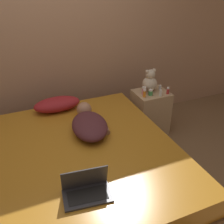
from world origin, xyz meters
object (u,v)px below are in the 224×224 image
Objects in this scene: bottle_green at (151,92)px; bottle_pink at (144,91)px; bottle_white at (161,93)px; pillow at (57,104)px; person_lying at (89,123)px; laptop at (86,189)px; bottle_clear at (160,87)px; bottle_red at (168,91)px; bottle_orange at (144,93)px; teddy_bear at (150,81)px.

bottle_pink is at bearing 137.54° from bottle_green.
bottle_white is at bearing -37.73° from bottle_pink.
pillow is 0.75× the size of person_lying.
bottle_white is at bearing -34.44° from bottle_green.
laptop is 1.68m from bottle_pink.
bottle_green is at bearing -153.95° from bottle_clear.
laptop is 4.55× the size of bottle_white.
bottle_orange is at bearing 173.76° from bottle_red.
laptop is 1.81m from teddy_bear.
bottle_white is (1.02, 0.28, 0.03)m from person_lying.
bottle_orange is (-0.20, 0.05, 0.01)m from bottle_white.
bottle_pink is 1.57× the size of bottle_clear.
pillow is 1.42× the size of laptop.
bottle_white is 0.93× the size of bottle_red.
laptop is 1.60m from bottle_orange.
bottle_orange is (-0.10, -0.02, 0.01)m from bottle_green.
pillow is at bearing 167.69° from bottle_white.
person_lying is 0.98m from bottle_green.
teddy_bear is 2.94× the size of bottle_pink.
pillow is 1.19m from teddy_bear.
teddy_bear reaches higher than bottle_green.
bottle_red is at bearing 44.92° from laptop.
teddy_bear is 3.50× the size of bottle_white.
bottle_orange is at bearing -114.65° from bottle_pink.
person_lying is at bearing -158.35° from bottle_clear.
bottle_red is at bearing -21.00° from bottle_pink.
bottle_orange is at bearing -159.05° from bottle_clear.
bottle_clear is 0.61× the size of bottle_orange.
bottle_pink is at bearing 65.35° from bottle_orange.
bottle_red reaches higher than pillow.
laptop reaches higher than bottle_red.
teddy_bear is at bearing 42.94° from bottle_orange.
bottle_green is 0.22m from bottle_clear.
bottle_clear is at bearing 26.05° from bottle_green.
teddy_bear is 0.17m from bottle_clear.
bottle_orange is (-0.15, -0.14, -0.08)m from teddy_bear.
bottle_white reaches higher than bottle_green.
bottle_white is 0.20m from bottle_orange.
teddy_bear is at bearing 102.93° from bottle_white.
laptop reaches higher than bottle_clear.
pillow reaches higher than bottle_clear.
teddy_bear reaches higher than bottle_pink.
bottle_white is (0.10, -0.07, 0.00)m from bottle_green.
bottle_clear is 0.32m from bottle_orange.
pillow is 1.36m from laptop.
bottle_orange is at bearing 52.80° from laptop.
bottle_orange reaches higher than pillow.
bottle_white is at bearing -15.05° from bottle_orange.
person_lying is 0.94m from bottle_pink.
bottle_orange reaches higher than bottle_red.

